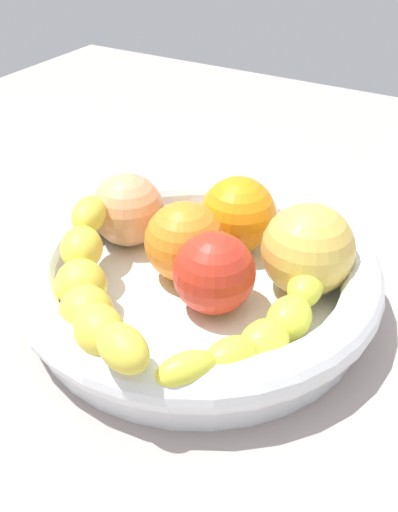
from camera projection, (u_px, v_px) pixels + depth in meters
kitchen_counter at (199, 317)px, 51.66cm from camera, size 120.00×120.00×3.00cm
fruit_bowl at (199, 277)px, 49.28cm from camera, size 29.67×29.67×5.26cm
banana_draped_left at (90, 288)px, 43.69cm from camera, size 16.69×16.25×5.55cm
banana_draped_right at (270, 322)px, 42.19cm from camera, size 6.90×20.25×3.90cm
orange_front at (185, 242)px, 49.19cm from camera, size 6.71×6.71×6.71cm
orange_mid_left at (240, 215)px, 52.68cm from camera, size 6.79×6.79×6.79cm
peach_blush at (128, 210)px, 53.64cm from camera, size 6.60×6.60×6.60cm
apple_yellow at (308, 250)px, 47.43cm from camera, size 7.54×7.54×7.54cm
tomato_red at (214, 273)px, 45.75cm from camera, size 6.48×6.48×6.48cm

